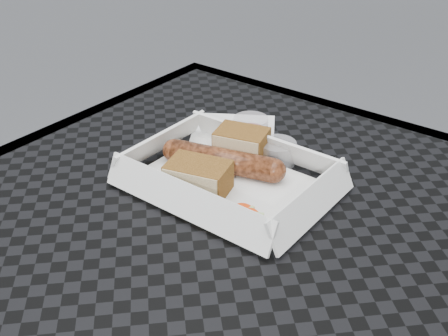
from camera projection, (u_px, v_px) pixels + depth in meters
name	position (u px, v px, depth m)	size (l,w,h in m)	color
patio_table	(239.00, 299.00, 0.64)	(0.80, 0.80, 0.74)	black
food_tray	(229.00, 184.00, 0.70)	(0.22, 0.15, 0.00)	white
bratwurst	(223.00, 160.00, 0.72)	(0.16, 0.07, 0.03)	brown
bread_near	(242.00, 145.00, 0.74)	(0.07, 0.05, 0.04)	brown
bread_far	(198.00, 177.00, 0.68)	(0.07, 0.05, 0.04)	brown
veg_garnish	(247.00, 215.00, 0.64)	(0.03, 0.03, 0.00)	#E63A0A
napkin	(233.00, 132.00, 0.83)	(0.12, 0.12, 0.00)	white
condiment_cup_sauce	(251.00, 127.00, 0.81)	(0.05, 0.05, 0.03)	maroon
condiment_cup_empty	(277.00, 152.00, 0.75)	(0.05, 0.05, 0.03)	silver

